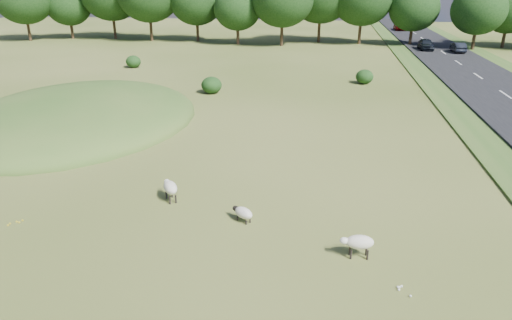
{
  "coord_description": "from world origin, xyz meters",
  "views": [
    {
      "loc": [
        5.32,
        -16.47,
        9.22
      ],
      "look_at": [
        2.0,
        4.0,
        1.0
      ],
      "focal_mm": 32.0,
      "sensor_mm": 36.0,
      "label": 1
    }
  ],
  "objects_px": {
    "sheep_2": "(359,242)",
    "sheep_0": "(170,187)",
    "car_2": "(415,23)",
    "car_1": "(426,44)",
    "car_5": "(458,47)",
    "car_3": "(401,27)",
    "sheep_3": "(243,213)"
  },
  "relations": [
    {
      "from": "sheep_2",
      "to": "car_3",
      "type": "bearing_deg",
      "value": -104.59
    },
    {
      "from": "sheep_2",
      "to": "sheep_0",
      "type": "bearing_deg",
      "value": -28.32
    },
    {
      "from": "sheep_2",
      "to": "car_3",
      "type": "height_order",
      "value": "car_3"
    },
    {
      "from": "car_2",
      "to": "car_5",
      "type": "xyz_separation_m",
      "value": [
        0.0,
        -35.61,
        -0.01
      ]
    },
    {
      "from": "sheep_0",
      "to": "car_2",
      "type": "distance_m",
      "value": 86.36
    },
    {
      "from": "car_2",
      "to": "car_3",
      "type": "bearing_deg",
      "value": 63.01
    },
    {
      "from": "sheep_2",
      "to": "car_3",
      "type": "relative_size",
      "value": 0.26
    },
    {
      "from": "car_5",
      "to": "car_1",
      "type": "bearing_deg",
      "value": -24.82
    },
    {
      "from": "car_2",
      "to": "car_1",
      "type": "bearing_deg",
      "value": 83.59
    },
    {
      "from": "car_3",
      "to": "car_5",
      "type": "relative_size",
      "value": 1.24
    },
    {
      "from": "car_3",
      "to": "car_1",
      "type": "bearing_deg",
      "value": -90.0
    },
    {
      "from": "sheep_0",
      "to": "car_1",
      "type": "relative_size",
      "value": 0.29
    },
    {
      "from": "sheep_3",
      "to": "car_3",
      "type": "height_order",
      "value": "car_3"
    },
    {
      "from": "car_1",
      "to": "car_5",
      "type": "distance_m",
      "value": 4.19
    },
    {
      "from": "sheep_2",
      "to": "car_5",
      "type": "xyz_separation_m",
      "value": [
        15.23,
        50.81,
        0.27
      ]
    },
    {
      "from": "sheep_0",
      "to": "sheep_2",
      "type": "distance_m",
      "value": 8.68
    },
    {
      "from": "car_2",
      "to": "sheep_0",
      "type": "bearing_deg",
      "value": 74.36
    },
    {
      "from": "car_2",
      "to": "car_5",
      "type": "relative_size",
      "value": 1.15
    },
    {
      "from": "car_2",
      "to": "car_3",
      "type": "height_order",
      "value": "car_3"
    },
    {
      "from": "car_1",
      "to": "sheep_2",
      "type": "bearing_deg",
      "value": -102.27
    },
    {
      "from": "car_5",
      "to": "car_3",
      "type": "bearing_deg",
      "value": -82.31
    },
    {
      "from": "car_1",
      "to": "sheep_0",
      "type": "bearing_deg",
      "value": -111.56
    },
    {
      "from": "sheep_2",
      "to": "car_1",
      "type": "relative_size",
      "value": 0.29
    },
    {
      "from": "sheep_0",
      "to": "car_3",
      "type": "xyz_separation_m",
      "value": [
        19.48,
        75.7,
        0.27
      ]
    },
    {
      "from": "car_3",
      "to": "car_5",
      "type": "bearing_deg",
      "value": -82.31
    },
    {
      "from": "car_2",
      "to": "car_3",
      "type": "relative_size",
      "value": 0.93
    },
    {
      "from": "sheep_0",
      "to": "car_5",
      "type": "relative_size",
      "value": 0.33
    },
    {
      "from": "car_2",
      "to": "car_5",
      "type": "distance_m",
      "value": 35.61
    },
    {
      "from": "sheep_0",
      "to": "sheep_3",
      "type": "distance_m",
      "value": 3.8
    },
    {
      "from": "car_2",
      "to": "sheep_2",
      "type": "bearing_deg",
      "value": 80.01
    },
    {
      "from": "car_3",
      "to": "car_2",
      "type": "bearing_deg",
      "value": 63.01
    },
    {
      "from": "sheep_0",
      "to": "car_2",
      "type": "relative_size",
      "value": 0.29
    }
  ]
}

